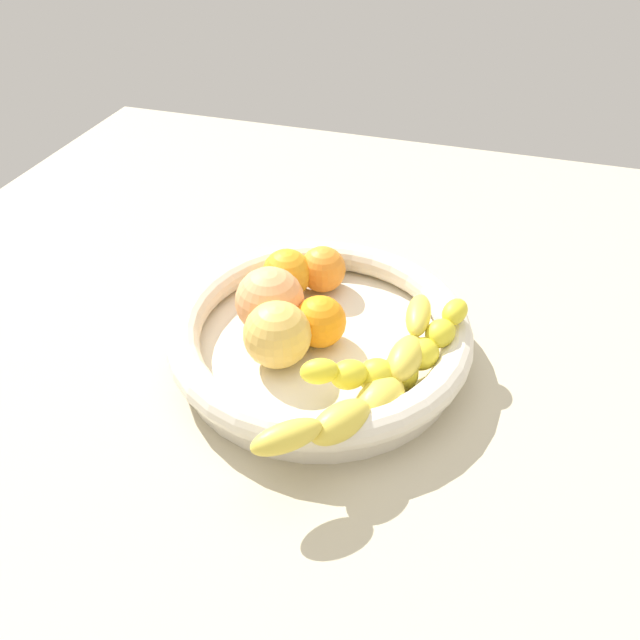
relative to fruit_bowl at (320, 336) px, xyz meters
The scene contains 9 objects.
kitchen_counter 4.29cm from the fruit_bowl, ahead, with size 120.00×120.00×3.00cm, color #B8AE91.
fruit_bowl is the anchor object (origin of this frame).
banana_draped_left 11.49cm from the fruit_bowl, 42.62° to the left, with size 25.54×12.53×5.87cm.
banana_draped_right 10.07cm from the fruit_bowl, 67.20° to the left, with size 16.38×14.39×5.99cm.
orange_front 2.05cm from the fruit_bowl, 89.55° to the right, with size 5.58×5.58×5.58cm, color orange.
orange_mid_left 9.78cm from the fruit_bowl, 139.10° to the right, with size 5.76×5.76×5.76cm, color orange.
orange_mid_right 10.00cm from the fruit_bowl, 164.57° to the right, with size 5.46×5.46×5.46cm, color orange.
apple_yellow 5.87cm from the fruit_bowl, 38.55° to the right, with size 6.96×6.96×6.96cm, color #EABA58.
peach_blush 6.53cm from the fruit_bowl, 95.88° to the right, with size 7.49×7.49×7.49cm, color #F9A264.
Camera 1 is at (49.27, 15.27, 49.63)cm, focal length 35.51 mm.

